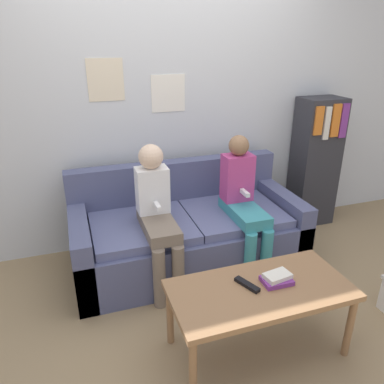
{
  "coord_description": "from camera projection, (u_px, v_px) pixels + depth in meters",
  "views": [
    {
      "loc": [
        -0.85,
        -2.1,
        1.82
      ],
      "look_at": [
        0.0,
        0.41,
        0.7
      ],
      "focal_mm": 35.0,
      "sensor_mm": 36.0,
      "label": 1
    }
  ],
  "objects": [
    {
      "name": "bookshelf",
      "position": [
        315.0,
        162.0,
        3.73
      ],
      "size": [
        0.41,
        0.32,
        1.28
      ],
      "color": "#2D2D33",
      "rests_on": "ground_plane"
    },
    {
      "name": "book_stack",
      "position": [
        277.0,
        279.0,
        2.22
      ],
      "size": [
        0.18,
        0.13,
        0.06
      ],
      "color": "#7A3389",
      "rests_on": "coffee_table"
    },
    {
      "name": "coffee_table",
      "position": [
        260.0,
        295.0,
        2.2
      ],
      "size": [
        1.07,
        0.52,
        0.46
      ],
      "color": "#8E6642",
      "rests_on": "ground_plane"
    },
    {
      "name": "tv_remote",
      "position": [
        247.0,
        284.0,
        2.19
      ],
      "size": [
        0.1,
        0.17,
        0.02
      ],
      "rotation": [
        0.0,
        0.0,
        0.39
      ],
      "color": "black",
      "rests_on": "coffee_table"
    },
    {
      "name": "ground_plane",
      "position": [
        210.0,
        299.0,
        2.79
      ],
      "size": [
        10.0,
        10.0,
        0.0
      ],
      "primitive_type": "plane",
      "color": "#937A56"
    },
    {
      "name": "person_right",
      "position": [
        243.0,
        200.0,
        2.98
      ],
      "size": [
        0.24,
        0.58,
        1.1
      ],
      "color": "teal",
      "rests_on": "ground_plane"
    },
    {
      "name": "couch",
      "position": [
        187.0,
        233.0,
        3.16
      ],
      "size": [
        1.86,
        0.86,
        0.81
      ],
      "color": "#4C5175",
      "rests_on": "ground_plane"
    },
    {
      "name": "wall_back",
      "position": [
        167.0,
        100.0,
        3.22
      ],
      "size": [
        8.0,
        0.06,
        2.6
      ],
      "color": "silver",
      "rests_on": "ground_plane"
    },
    {
      "name": "person_left",
      "position": [
        157.0,
        211.0,
        2.77
      ],
      "size": [
        0.24,
        0.58,
        1.09
      ],
      "color": "#756656",
      "rests_on": "ground_plane"
    }
  ]
}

